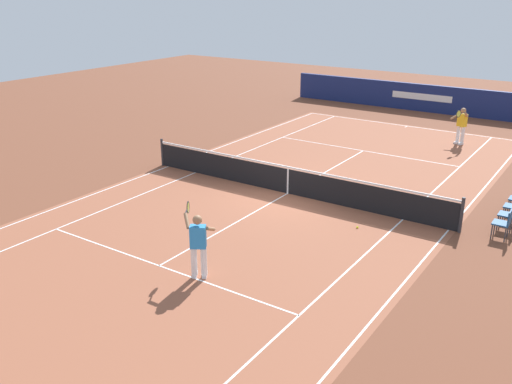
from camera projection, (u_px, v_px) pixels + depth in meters
ground_plane at (288, 193)px, 19.22m from camera, size 60.00×60.00×0.00m
court_slab at (288, 193)px, 19.22m from camera, size 24.20×11.40×0.00m
court_line_markings at (288, 193)px, 19.22m from camera, size 23.85×11.05×0.01m
tennis_net at (288, 180)px, 19.05m from camera, size 0.10×11.70×1.08m
stadium_barrier at (433, 99)px, 31.33m from camera, size 0.26×17.00×1.53m
tennis_player_near at (198, 243)px, 13.38m from camera, size 0.83×1.03×1.70m
tennis_player_far at (461, 124)px, 24.91m from camera, size 1.18×0.74×1.70m
tennis_ball at (357, 227)px, 16.44m from camera, size 0.07×0.07×0.07m
spectator_chair_3 at (510, 213)px, 16.18m from camera, size 0.44×0.44×0.88m
spectator_chair_4 at (504, 222)px, 15.59m from camera, size 0.44×0.44×0.88m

